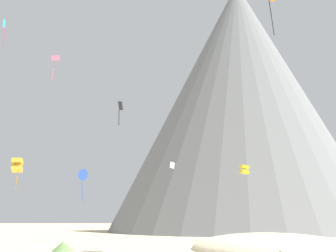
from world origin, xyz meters
TOP-DOWN VIEW (x-y plane):
  - dune_midground at (7.42, 22.55)m, footprint 22.37×28.37m
  - bush_mid_center at (-13.84, 22.31)m, footprint 2.98×2.98m
  - rock_massif at (11.61, 83.27)m, footprint 78.08×78.08m
  - kite_black_mid at (-8.87, 26.16)m, footprint 0.57×0.42m
  - kite_gold_low at (-21.04, 27.69)m, footprint 1.39×1.48m
  - kite_white_low at (-3.43, 45.73)m, footprint 0.78×0.73m
  - kite_pink_mid at (-17.78, 29.74)m, footprint 1.09×0.24m
  - kite_cyan_high at (-27.23, 35.89)m, footprint 0.34×1.21m
  - kite_blue_low at (-16.40, 41.56)m, footprint 1.50×1.54m
  - kite_yellow_low at (7.21, 42.54)m, footprint 1.41×1.37m

SIDE VIEW (x-z plane):
  - dune_midground at x=7.42m, z-range -1.83..1.83m
  - bush_mid_center at x=-13.84m, z-range 0.00..0.96m
  - kite_gold_low at x=-21.04m, z-range 7.55..11.06m
  - kite_blue_low at x=-16.40m, z-range 6.91..11.75m
  - kite_yellow_low at x=7.21m, z-range 9.50..10.86m
  - kite_white_low at x=-3.43m, z-range 10.65..11.74m
  - kite_black_mid at x=-8.87m, z-range 14.19..17.04m
  - kite_pink_mid at x=-17.78m, z-range 20.96..24.39m
  - rock_massif at x=11.61m, z-range -1.73..59.53m
  - kite_cyan_high at x=-27.23m, z-range 27.78..32.39m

